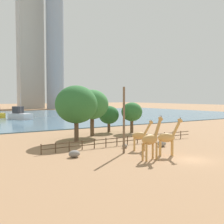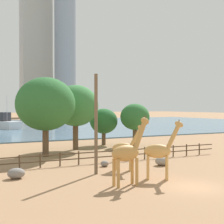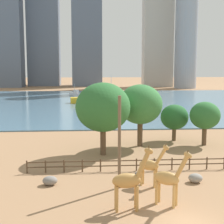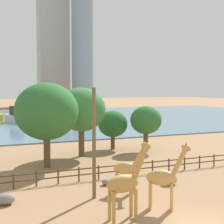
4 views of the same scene
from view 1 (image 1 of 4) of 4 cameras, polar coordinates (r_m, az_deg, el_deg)
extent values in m
plane|color=#9E7551|center=(104.04, -19.66, -0.97)|extent=(400.00, 400.00, 0.00)
cube|color=slate|center=(101.12, -19.27, -1.02)|extent=(180.00, 86.00, 0.20)
cylinder|color=tan|center=(37.37, 6.47, -6.45)|extent=(0.26, 0.26, 1.65)
cylinder|color=tan|center=(36.88, 6.59, -6.58)|extent=(0.26, 0.26, 1.65)
cylinder|color=tan|center=(37.19, 4.51, -6.48)|extent=(0.26, 0.26, 1.65)
cylinder|color=tan|center=(36.69, 4.62, -6.61)|extent=(0.26, 0.26, 1.65)
ellipsoid|color=tan|center=(36.86, 5.56, -4.83)|extent=(1.94, 1.55, 0.95)
cylinder|color=tan|center=(36.91, 7.28, -3.28)|extent=(1.12, 0.83, 1.74)
ellipsoid|color=tan|center=(36.91, 7.95, -2.03)|extent=(0.75, 0.61, 0.62)
cone|color=brown|center=(36.96, 7.94, -1.60)|extent=(0.12, 0.12, 0.17)
cone|color=brown|center=(36.82, 7.98, -1.61)|extent=(0.12, 0.12, 0.17)
cylinder|color=#C18C47|center=(32.25, 8.27, -7.70)|extent=(0.24, 0.24, 1.96)
cylinder|color=#C18C47|center=(31.83, 9.04, -7.85)|extent=(0.24, 0.24, 1.96)
cylinder|color=#C18C47|center=(31.24, 6.25, -8.04)|extent=(0.24, 0.24, 1.96)
cylinder|color=#C18C47|center=(30.80, 7.01, -8.20)|extent=(0.24, 0.24, 1.96)
ellipsoid|color=#C18C47|center=(31.30, 7.68, -5.57)|extent=(2.20, 0.96, 1.13)
cylinder|color=#C18C47|center=(31.99, 9.30, -3.19)|extent=(1.18, 0.40, 2.13)
ellipsoid|color=#C18C47|center=(32.20, 9.85, -1.37)|extent=(0.84, 0.39, 0.69)
cone|color=brown|center=(32.24, 9.74, -0.77)|extent=(0.11, 0.11, 0.21)
cone|color=brown|center=(32.12, 9.97, -0.79)|extent=(0.11, 0.11, 0.21)
cylinder|color=tan|center=(34.61, 12.03, -7.10)|extent=(0.30, 0.30, 1.84)
cylinder|color=tan|center=(34.06, 12.22, -7.27)|extent=(0.30, 0.30, 1.84)
cylinder|color=tan|center=(34.36, 9.68, -7.15)|extent=(0.30, 0.30, 1.84)
cylinder|color=tan|center=(33.80, 9.83, -7.32)|extent=(0.30, 0.30, 1.84)
ellipsoid|color=tan|center=(34.00, 10.97, -5.15)|extent=(2.14, 1.81, 1.07)
cylinder|color=tan|center=(34.09, 12.96, -3.22)|extent=(1.14, 0.92, 1.99)
ellipsoid|color=tan|center=(34.09, 13.67, -1.67)|extent=(0.83, 0.71, 0.66)
cone|color=brown|center=(34.15, 13.65, -1.14)|extent=(0.13, 0.13, 0.19)
cone|color=brown|center=(33.99, 13.71, -1.16)|extent=(0.13, 0.13, 0.19)
cylinder|color=brown|center=(34.75, 2.43, -1.67)|extent=(0.28, 0.28, 8.24)
ellipsoid|color=gray|center=(40.42, 10.05, -6.32)|extent=(1.31, 1.14, 0.85)
ellipsoid|color=gray|center=(38.75, 2.59, -6.91)|extent=(0.78, 0.74, 0.55)
ellipsoid|color=gray|center=(33.09, -7.66, -8.42)|extent=(1.35, 1.11, 0.83)
cylinder|color=#4C3826|center=(35.37, -14.22, -7.35)|extent=(0.14, 0.14, 1.30)
cylinder|color=#4C3826|center=(36.01, -11.40, -7.13)|extent=(0.14, 0.14, 1.30)
cylinder|color=#4C3826|center=(36.73, -8.69, -6.91)|extent=(0.14, 0.14, 1.30)
cylinder|color=#4C3826|center=(37.52, -6.09, -6.68)|extent=(0.14, 0.14, 1.30)
cylinder|color=#4C3826|center=(38.39, -3.61, -6.44)|extent=(0.14, 0.14, 1.30)
cylinder|color=#4C3826|center=(39.33, -1.24, -6.21)|extent=(0.14, 0.14, 1.30)
cylinder|color=#4C3826|center=(40.33, 1.01, -5.98)|extent=(0.14, 0.14, 1.30)
cylinder|color=#4C3826|center=(41.40, 3.15, -5.75)|extent=(0.14, 0.14, 1.30)
cylinder|color=#4C3826|center=(42.51, 5.18, -5.52)|extent=(0.14, 0.14, 1.30)
cylinder|color=#4C3826|center=(43.68, 7.09, -5.30)|extent=(0.14, 0.14, 1.30)
cylinder|color=#4C3826|center=(44.89, 8.91, -5.09)|extent=(0.14, 0.14, 1.30)
cylinder|color=#4C3826|center=(46.15, 10.63, -4.88)|extent=(0.14, 0.14, 1.30)
cylinder|color=#4C3826|center=(47.44, 12.25, -4.68)|extent=(0.14, 0.14, 1.30)
cylinder|color=#4C3826|center=(48.78, 13.79, -4.49)|extent=(0.14, 0.14, 1.30)
cube|color=#4C3826|center=(41.32, 3.14, -5.12)|extent=(26.10, 0.08, 0.10)
cube|color=#4C3826|center=(41.40, 3.14, -5.84)|extent=(26.10, 0.08, 0.10)
cylinder|color=brown|center=(44.36, -7.24, -3.93)|extent=(0.69, 0.69, 3.21)
ellipsoid|color=#2D6B33|center=(44.05, -7.27, 1.54)|extent=(6.58, 6.58, 5.92)
cylinder|color=brown|center=(55.75, -0.64, -3.18)|extent=(0.56, 0.56, 1.85)
ellipsoid|color=#26602D|center=(55.53, -0.64, -0.59)|extent=(3.98, 3.98, 3.58)
cylinder|color=brown|center=(50.44, -4.06, -3.01)|extent=(0.70, 0.70, 3.31)
ellipsoid|color=#387A3D|center=(50.17, -4.07, 1.54)|extent=(5.88, 5.88, 5.29)
cylinder|color=brown|center=(55.18, 4.04, -2.94)|extent=(0.62, 0.62, 2.46)
ellipsoid|color=#2D6B33|center=(54.95, 4.05, 0.04)|extent=(4.10, 4.10, 3.69)
cube|color=silver|center=(90.42, -18.17, -0.83)|extent=(5.76, 9.44, 1.78)
cube|color=#333338|center=(91.25, -18.57, 0.42)|extent=(3.01, 3.70, 2.13)
cylinder|color=silver|center=(89.87, -18.06, 1.70)|extent=(0.15, 0.15, 6.22)
cylinder|color=#939EAD|center=(172.66, -11.50, 13.60)|extent=(10.30, 10.30, 77.52)
cube|color=#B7B2A8|center=(181.24, -16.30, 13.15)|extent=(14.33, 9.22, 78.23)
camera|label=2|loc=(9.01, 40.02, -6.52)|focal=55.00mm
camera|label=3|loc=(17.91, 60.90, 13.99)|focal=55.00mm
camera|label=4|loc=(12.34, 34.87, 7.76)|focal=55.00mm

